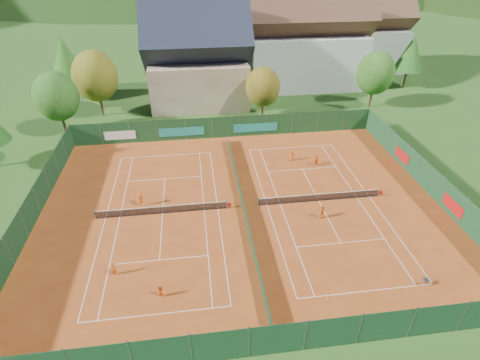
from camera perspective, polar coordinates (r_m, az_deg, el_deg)
The scene contains 31 objects.
ground at distance 37.97m, azimuth 0.40°, elevation -4.19°, with size 600.00×600.00×0.00m, color #254C18.
clay_pad at distance 37.96m, azimuth 0.40°, elevation -4.16°, with size 40.00×32.00×0.01m, color #9C4117.
court_markings_left at distance 37.90m, azimuth -11.72°, elevation -5.03°, with size 11.03×23.83×0.00m.
court_markings_right at distance 39.66m, azimuth 11.94°, elevation -3.14°, with size 11.03×23.83×0.00m.
tennis_net_left at distance 37.59m, azimuth -11.56°, elevation -4.42°, with size 13.30×0.10×1.02m.
tennis_net_right at distance 39.42m, azimuth 12.24°, elevation -2.54°, with size 13.30×0.10×1.02m.
court_divider at distance 37.66m, azimuth 0.40°, elevation -3.56°, with size 0.03×28.80×1.00m.
fence_north at distance 50.85m, azimuth -2.62°, elevation 8.00°, with size 40.00×0.10×3.00m.
fence_south at distance 25.93m, azimuth 5.71°, elevation -23.02°, with size 40.00×0.04×3.00m.
fence_west at distance 40.05m, azimuth -29.32°, elevation -4.21°, with size 0.04×32.00×3.00m.
fence_east at distance 44.14m, azimuth 27.06°, elevation -0.06°, with size 0.09×32.00×3.00m.
chalet at distance 62.14m, azimuth -6.46°, elevation 17.60°, with size 16.20×12.00×16.00m.
hotel_block_a at distance 70.72m, azimuth 9.85°, elevation 19.86°, with size 21.60×11.00×17.25m.
hotel_block_b at distance 83.11m, azimuth 18.07°, elevation 20.21°, with size 17.28×10.00×15.50m.
tree_west_front at distance 55.83m, azimuth -26.22°, elevation 11.35°, with size 5.72×5.72×8.69m.
tree_west_mid at distance 60.03m, azimuth -21.20°, elevation 14.55°, with size 6.44×6.44×9.78m.
tree_west_back at distance 68.86m, azimuth -25.10°, elevation 16.48°, with size 5.60×5.60×10.00m.
tree_center at distance 56.00m, azimuth 3.49°, elevation 13.96°, with size 5.01×5.01×7.60m.
tree_east_front at distance 63.37m, azimuth 19.95°, elevation 15.05°, with size 5.72×5.72×8.69m.
tree_east_mid at distance 74.74m, azimuth 24.62°, elevation 17.16°, with size 5.04×5.04×9.00m.
tree_east_back at distance 77.91m, azimuth 16.45°, elevation 19.78°, with size 7.15×7.15×10.86m.
mountain_backdrop at distance 272.74m, azimuth -0.50°, elevation 19.75°, with size 820.00×530.00×242.00m.
ball_hopper at distance 33.35m, azimuth 26.46°, elevation -13.59°, with size 0.34×0.34×0.80m.
loose_ball_0 at distance 34.04m, azimuth -16.27°, elevation -10.96°, with size 0.07×0.07×0.07m, color #CCD833.
loose_ball_1 at distance 30.36m, azimuth 13.05°, elevation -17.16°, with size 0.07×0.07×0.07m, color #CCD833.
player_left_near at distance 32.37m, azimuth -18.73°, elevation -12.72°, with size 0.49×0.32×1.34m, color #CF5812.
player_left_mid at distance 29.90m, azimuth -12.06°, elevation -16.37°, with size 0.58×0.45×1.18m, color #FD5F16.
player_left_far at distance 39.08m, azimuth -14.91°, elevation -2.80°, with size 1.02×0.59×1.58m, color #DF5913.
player_right_near at distance 36.98m, azimuth 12.42°, elevation -4.80°, with size 0.86×0.36×1.47m, color #D05B12.
player_right_far_a at distance 45.95m, azimuth 7.87°, elevation 3.68°, with size 0.65×0.42×1.32m, color #DE4C13.
player_right_far_b at distance 45.47m, azimuth 11.55°, elevation 2.90°, with size 1.17×0.37×1.26m, color orange.
Camera 1 is at (-4.25, -29.95, 22.94)m, focal length 28.00 mm.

